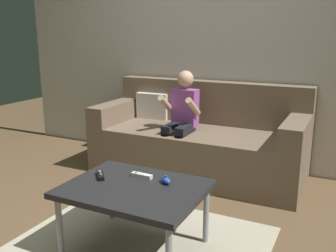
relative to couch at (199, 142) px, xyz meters
name	(u,v)px	position (x,y,z in m)	size (l,w,h in m)	color
ground_plane	(100,241)	(-0.10, -1.42, -0.30)	(8.76, 8.76, 0.00)	brown
wall_back	(206,37)	(-0.10, 0.39, 0.95)	(4.38, 0.05, 2.50)	beige
couch	(199,142)	(0.00, 0.00, 0.00)	(1.91, 0.80, 0.84)	#75604C
person_seated_on_couch	(181,118)	(-0.10, -0.18, 0.26)	(0.31, 0.39, 0.97)	black
coffee_table	(135,192)	(0.15, -1.39, 0.07)	(0.81, 0.63, 0.41)	#232326
area_rug	(136,248)	(0.15, -1.39, -0.30)	(1.51, 1.30, 0.01)	#BCB299
game_remote_black_near_edge	(100,175)	(-0.12, -1.36, 0.13)	(0.12, 0.13, 0.03)	black
nunchuk_blue	(166,180)	(0.29, -1.27, 0.13)	(0.10, 0.09, 0.05)	blue
game_remote_white_far_corner	(142,175)	(0.12, -1.25, 0.13)	(0.14, 0.04, 0.03)	white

